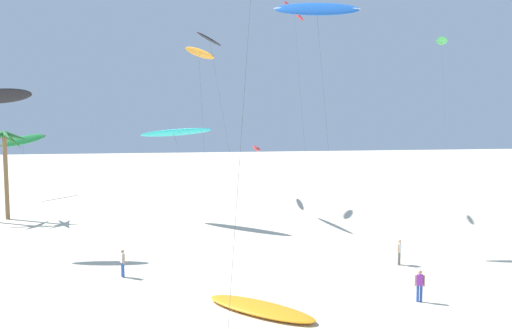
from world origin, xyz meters
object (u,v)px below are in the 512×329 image
flying_kite_9 (210,39)px  flying_kite_5 (294,11)px  grounded_kite_1 (260,308)px  flying_kite_2 (24,140)px  palm_tree_0 (4,145)px  person_mid_field (420,284)px  flying_kite_4 (174,133)px  flying_kite_7 (442,41)px  person_near_right (399,251)px  flying_kite_1 (257,148)px  flying_kite_0 (317,9)px  person_near_left (123,262)px  flying_kite_3 (199,53)px

flying_kite_9 → flying_kite_5: bearing=-23.8°
grounded_kite_1 → flying_kite_2: bearing=116.7°
palm_tree_0 → flying_kite_9: flying_kite_9 is taller
flying_kite_5 → person_mid_field: bearing=-92.2°
flying_kite_4 → flying_kite_7: size_ratio=0.62×
flying_kite_9 → person_near_right: flying_kite_9 is taller
grounded_kite_1 → flying_kite_1: bearing=79.0°
flying_kite_7 → person_near_right: 39.24m
palm_tree_0 → person_mid_field: bearing=-44.7°
flying_kite_5 → grounded_kite_1: 35.37m
flying_kite_0 → flying_kite_1: 22.94m
flying_kite_0 → flying_kite_1: (-0.51, 19.98, -11.25)m
palm_tree_0 → person_near_right: bearing=-35.4°
flying_kite_1 → person_near_left: (-13.24, -25.85, -5.30)m
palm_tree_0 → person_near_left: (12.14, -19.98, -6.14)m
grounded_kite_1 → person_near_right: 11.88m
flying_kite_0 → person_mid_field: 21.02m
flying_kite_0 → person_near_left: size_ratio=11.01×
palm_tree_0 → flying_kite_0: bearing=-28.6°
flying_kite_5 → person_near_right: 29.21m
flying_kite_1 → person_near_left: bearing=-117.1°
flying_kite_4 → person_mid_field: flying_kite_4 is taller
flying_kite_0 → flying_kite_9: 19.41m
flying_kite_0 → flying_kite_9: flying_kite_9 is taller
flying_kite_5 → palm_tree_0: bearing=-178.8°
flying_kite_4 → flying_kite_1: bearing=47.9°
flying_kite_2 → flying_kite_7: size_ratio=0.56×
flying_kite_7 → person_mid_field: bearing=-123.0°
flying_kite_2 → grounded_kite_1: 48.45m
flying_kite_1 → person_mid_field: size_ratio=4.83×
flying_kite_7 → flying_kite_5: bearing=-162.6°
flying_kite_0 → person_near_right: (3.49, -6.74, -16.56)m
flying_kite_3 → flying_kite_5: bearing=11.4°
person_near_left → grounded_kite_1: bearing=-44.1°
flying_kite_9 → person_near_right: (9.56, -25.15, -17.32)m
person_near_right → palm_tree_0: bearing=144.6°
grounded_kite_1 → person_near_left: 9.65m
palm_tree_0 → flying_kite_5: size_ratio=0.39×
flying_kite_9 → grounded_kite_1: size_ratio=3.50×
flying_kite_1 → person_near_right: bearing=-81.5°
flying_kite_0 → flying_kite_7: (23.62, 21.34, 2.04)m
flying_kite_5 → flying_kite_0: bearing=-99.3°
flying_kite_3 → flying_kite_9: bearing=74.1°
flying_kite_2 → flying_kite_3: bearing=-40.5°
flying_kite_5 → flying_kite_9: 9.60m
flying_kite_3 → grounded_kite_1: 29.73m
person_near_right → person_near_left: bearing=177.1°
person_mid_field → flying_kite_4: bearing=117.8°
flying_kite_3 → flying_kite_0: bearing=-58.6°
flying_kite_5 → person_near_right: flying_kite_5 is taller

